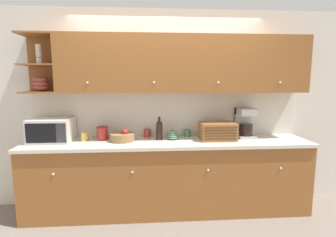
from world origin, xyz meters
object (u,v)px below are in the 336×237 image
at_px(bowl_stack_on_counter, 172,135).
at_px(coffee_maker, 245,122).
at_px(mug_patterned_third, 187,133).
at_px(mug, 85,137).
at_px(mug_blue_second, 147,133).
at_px(wine_bottle, 159,129).
at_px(storage_canister, 102,133).
at_px(microwave, 52,130).
at_px(fruit_basket, 122,137).
at_px(bread_box, 218,131).

relative_size(bowl_stack_on_counter, coffee_maker, 0.41).
xyz_separation_m(bowl_stack_on_counter, mug_patterned_third, (0.21, 0.13, -0.01)).
bearing_deg(mug, coffee_maker, 2.35).
height_order(mug_blue_second, wine_bottle, wine_bottle).
height_order(mug, storage_canister, storage_canister).
height_order(wine_bottle, mug_patterned_third, wine_bottle).
height_order(microwave, mug_patterned_third, microwave).
relative_size(fruit_basket, bread_box, 0.68).
relative_size(mug, mug_patterned_third, 1.12).
bearing_deg(microwave, mug_blue_second, 7.40).
height_order(storage_canister, mug_patterned_third, storage_canister).
height_order(microwave, bowl_stack_on_counter, microwave).
xyz_separation_m(mug, mug_blue_second, (0.79, 0.16, -0.00)).
distance_m(storage_canister, mug_patterned_third, 1.12).
bearing_deg(bread_box, coffee_maker, 19.18).
distance_m(mug_blue_second, coffee_maker, 1.32).
xyz_separation_m(microwave, wine_bottle, (1.34, -0.01, -0.01)).
distance_m(fruit_basket, mug_blue_second, 0.37).
relative_size(microwave, coffee_maker, 1.27).
xyz_separation_m(fruit_basket, wine_bottle, (0.46, 0.04, 0.08)).
bearing_deg(mug_blue_second, fruit_basket, -146.95).
xyz_separation_m(storage_canister, bread_box, (1.48, -0.11, 0.03)).
bearing_deg(bread_box, microwave, 178.33).
relative_size(mug, wine_bottle, 0.37).
height_order(mug, mug_patterned_third, mug).
bearing_deg(mug, bowl_stack_on_counter, 0.79).
bearing_deg(bread_box, mug_patterned_third, 150.60).
relative_size(fruit_basket, wine_bottle, 1.02).
xyz_separation_m(microwave, fruit_basket, (0.87, -0.05, -0.09)).
xyz_separation_m(mug_patterned_third, coffee_maker, (0.77, -0.06, 0.15)).
relative_size(bowl_stack_on_counter, bread_box, 0.36).
relative_size(fruit_basket, mug_patterned_third, 3.09).
relative_size(wine_bottle, bread_box, 0.67).
bearing_deg(microwave, bread_box, -1.67).
bearing_deg(coffee_maker, storage_canister, -178.91).
distance_m(storage_canister, mug_blue_second, 0.59).
bearing_deg(mug_blue_second, wine_bottle, -46.61).
bearing_deg(microwave, storage_canister, 4.24).
bearing_deg(mug, storage_canister, 13.21).
relative_size(mug_patterned_third, coffee_maker, 0.25).
bearing_deg(mug, microwave, 179.29).
bearing_deg(wine_bottle, bread_box, -4.11).
xyz_separation_m(wine_bottle, coffee_maker, (1.15, 0.09, 0.06)).
bearing_deg(bowl_stack_on_counter, bread_box, -7.03).
distance_m(bowl_stack_on_counter, mug_patterned_third, 0.25).
height_order(mug, bowl_stack_on_counter, bowl_stack_on_counter).
bearing_deg(bowl_stack_on_counter, fruit_basket, -174.68).
bearing_deg(wine_bottle, fruit_basket, -174.86).
bearing_deg(mug, fruit_basket, -5.23).
bearing_deg(bread_box, storage_canister, 175.89).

